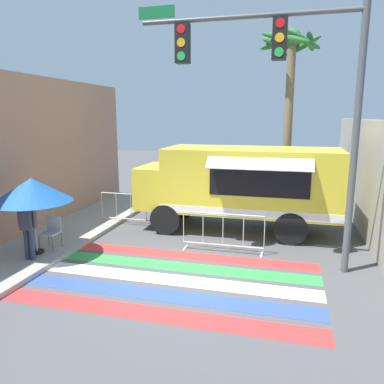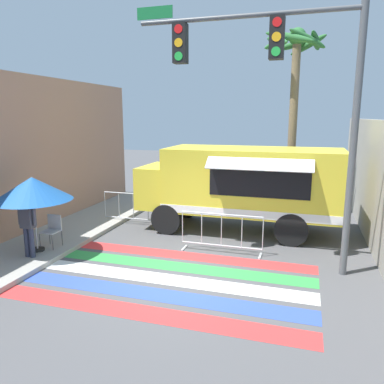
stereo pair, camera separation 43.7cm
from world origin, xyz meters
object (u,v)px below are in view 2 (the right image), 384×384
at_px(food_truck, 237,182).
at_px(folding_chair, 52,228).
at_px(palm_tree, 294,78).
at_px(traffic_signal_pole, 279,76).
at_px(vendor_person, 28,222).
at_px(barricade_front, 221,233).
at_px(barricade_side, 133,209).
at_px(patio_umbrella, 32,189).

relative_size(food_truck, folding_chair, 7.30).
height_order(food_truck, folding_chair, food_truck).
bearing_deg(palm_tree, traffic_signal_pole, -91.20).
xyz_separation_m(vendor_person, palm_tree, (6.01, 6.89, 3.91)).
bearing_deg(barricade_front, barricade_side, 152.71).
distance_m(folding_chair, vendor_person, 0.96).
xyz_separation_m(food_truck, barricade_front, (-0.03, -2.12, -1.04)).
bearing_deg(barricade_side, patio_umbrella, -109.02).
height_order(folding_chair, palm_tree, palm_tree).
relative_size(vendor_person, barricade_front, 0.73).
relative_size(traffic_signal_pole, barricade_front, 2.83).
bearing_deg(food_truck, palm_tree, 61.67).
distance_m(vendor_person, palm_tree, 9.94).
bearing_deg(palm_tree, barricade_side, -148.35).
height_order(barricade_front, palm_tree, palm_tree).
relative_size(food_truck, patio_umbrella, 3.16).
height_order(traffic_signal_pole, vendor_person, traffic_signal_pole).
bearing_deg(barricade_front, food_truck, 89.30).
bearing_deg(traffic_signal_pole, vendor_person, -165.99).
bearing_deg(palm_tree, patio_umbrella, -133.51).
height_order(traffic_signal_pole, barricade_front, traffic_signal_pole).
height_order(folding_chair, barricade_side, barricade_side).
relative_size(barricade_front, barricade_side, 1.02).
bearing_deg(food_truck, barricade_side, -174.59).
bearing_deg(barricade_side, food_truck, 5.41).
distance_m(patio_umbrella, folding_chair, 1.25).
height_order(food_truck, barricade_side, food_truck).
bearing_deg(food_truck, barricade_front, -90.70).
distance_m(patio_umbrella, palm_tree, 9.46).
bearing_deg(vendor_person, food_truck, 43.19).
distance_m(food_truck, barricade_front, 2.36).
height_order(folding_chair, vendor_person, vendor_person).
distance_m(patio_umbrella, barricade_front, 5.07).
bearing_deg(barricade_front, palm_tree, 72.84).
xyz_separation_m(patio_umbrella, barricade_side, (1.17, 3.40, -1.26)).
xyz_separation_m(barricade_front, palm_tree, (1.50, 4.85, 4.42)).
xyz_separation_m(food_truck, patio_umbrella, (-4.67, -3.73, 0.21)).
xyz_separation_m(vendor_person, barricade_side, (1.04, 3.83, -0.51)).
distance_m(patio_umbrella, barricade_side, 3.81).
bearing_deg(palm_tree, folding_chair, -134.75).
bearing_deg(patio_umbrella, folding_chair, 69.20).
xyz_separation_m(traffic_signal_pole, palm_tree, (0.11, 5.42, 0.44)).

